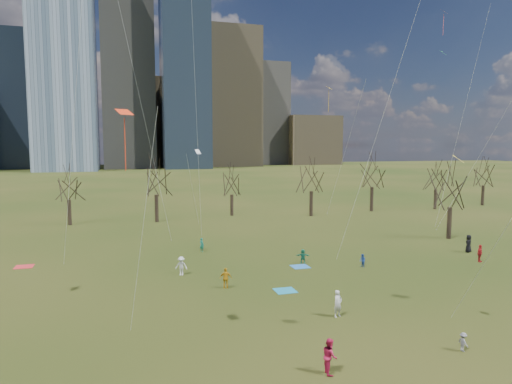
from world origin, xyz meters
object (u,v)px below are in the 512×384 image
object	(u,v)px
blanket_navy	(300,267)
person_4	(226,278)
blanket_teal	(285,291)
blanket_crimson	(24,267)
person_1	(338,304)
person_2	(330,356)

from	to	relation	value
blanket_navy	person_4	bearing A→B (deg)	-151.71
blanket_teal	blanket_crimson	size ratio (longest dim) A/B	1.00
person_1	blanket_crimson	bearing A→B (deg)	119.64
blanket_teal	person_2	world-z (taller)	person_2
blanket_navy	blanket_crimson	xyz separation A→B (m)	(-24.62, 7.16, 0.00)
blanket_crimson	person_4	size ratio (longest dim) A/B	0.98
blanket_navy	person_4	world-z (taller)	person_4
person_1	person_4	world-z (taller)	person_1
blanket_navy	blanket_crimson	bearing A→B (deg)	163.79
blanket_teal	blanket_crimson	xyz separation A→B (m)	(-20.88, 13.37, 0.00)
person_2	blanket_navy	bearing A→B (deg)	-8.18
blanket_teal	person_4	world-z (taller)	person_4
blanket_navy	person_2	size ratio (longest dim) A/B	0.90
blanket_navy	person_4	size ratio (longest dim) A/B	0.98
blanket_crimson	person_1	distance (m)	29.62
blanket_teal	person_4	distance (m)	4.75
blanket_crimson	person_2	bearing A→B (deg)	-54.45
blanket_navy	blanket_crimson	distance (m)	25.63
person_2	blanket_teal	bearing A→B (deg)	-0.68
blanket_navy	person_4	distance (m)	9.13
person_4	person_2	bearing A→B (deg)	112.52
blanket_teal	blanket_navy	world-z (taller)	same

